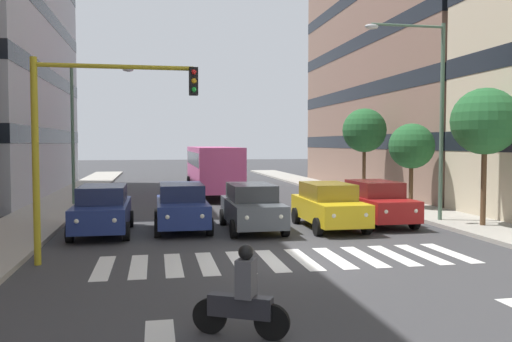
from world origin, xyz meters
TOP-DOWN VIEW (x-y plane):
  - ground_plane at (0.00, 0.00)m, footprint 180.00×180.00m
  - crosswalk_markings at (-0.00, 0.00)m, footprint 10.35×2.80m
  - lane_arrow_1 at (3.55, 5.50)m, footprint 0.50×2.20m
  - car_0 at (-5.06, -5.63)m, footprint 2.02×4.44m
  - car_1 at (-2.87, -4.96)m, footprint 2.02×4.44m
  - car_2 at (0.08, -5.09)m, footprint 2.02×4.44m
  - car_3 at (2.64, -5.71)m, footprint 2.02×4.44m
  - car_4 at (5.46, -5.29)m, footprint 2.02×4.44m
  - bus_behind_traffic at (0.08, -18.62)m, footprint 2.78×10.50m
  - motorcycle_with_rider at (2.19, 5.50)m, footprint 1.55×0.88m
  - traffic_light_gantry at (5.45, -0.67)m, footprint 4.38×0.36m
  - street_lamp_left at (-7.16, -5.30)m, footprint 3.39×0.28m
  - street_lamp_right at (7.18, -13.94)m, footprint 3.14×0.28m
  - street_tree_0 at (-8.55, -3.72)m, footprint 2.50×2.50m
  - street_tree_1 at (-8.44, -9.22)m, footprint 2.16×2.16m
  - street_tree_2 at (-8.25, -14.54)m, footprint 2.52×2.52m

SIDE VIEW (x-z plane):
  - ground_plane at x=0.00m, z-range 0.00..0.00m
  - crosswalk_markings at x=0.00m, z-range 0.00..0.01m
  - lane_arrow_1 at x=3.55m, z-range 0.00..0.01m
  - motorcycle_with_rider at x=2.19m, z-range -0.14..1.43m
  - car_0 at x=-5.06m, z-range 0.03..1.75m
  - car_1 at x=-2.87m, z-range 0.03..1.75m
  - car_2 at x=0.08m, z-range 0.03..1.75m
  - car_3 at x=2.64m, z-range 0.03..1.75m
  - car_4 at x=5.46m, z-range 0.03..1.75m
  - bus_behind_traffic at x=0.08m, z-range 0.36..3.36m
  - street_tree_1 at x=-8.44m, z-range 1.07..5.11m
  - traffic_light_gantry at x=5.45m, z-range 0.95..6.45m
  - street_tree_2 at x=-8.25m, z-range 1.42..6.51m
  - street_tree_0 at x=-8.55m, z-range 1.46..6.63m
  - street_lamp_right at x=7.18m, z-range 0.97..8.08m
  - street_lamp_left at x=-7.16m, z-range 1.02..8.87m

